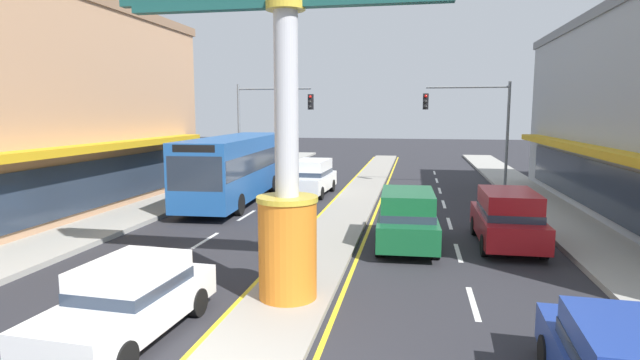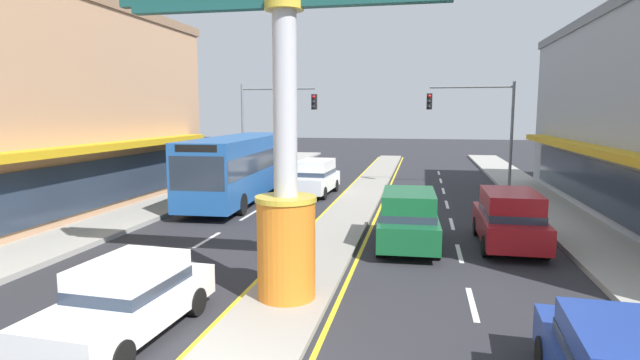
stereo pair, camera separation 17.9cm
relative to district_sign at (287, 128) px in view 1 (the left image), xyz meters
name	(u,v)px [view 1 (the left image)]	position (x,y,z in m)	size (l,w,h in m)	color
median_strip	(356,200)	(0.00, 13.99, -4.05)	(2.02, 52.00, 0.14)	gray
sidewalk_left	(173,201)	(-8.97, 11.99, -4.03)	(2.72, 60.00, 0.18)	#9E9B93
sidewalk_right	(556,214)	(8.97, 11.99, -4.03)	(2.72, 60.00, 0.18)	#9E9B93
lane_markings	(353,206)	(0.00, 12.63, -4.11)	(8.76, 52.00, 0.01)	silver
district_sign	(287,128)	(0.00, 0.00, 0.00)	(7.85, 1.43, 8.22)	orange
storefront_left	(8,107)	(-14.70, 8.26, 0.58)	(9.80, 19.53, 9.40)	tan
traffic_light_left_side	(266,116)	(-6.25, 19.12, 0.13)	(4.86, 0.46, 6.20)	slate
traffic_light_right_side	(476,116)	(6.25, 19.18, 0.13)	(4.86, 0.46, 6.20)	slate
bus_near_right_lane	(236,164)	(-5.96, 12.96, -2.25)	(3.08, 11.31, 3.26)	#1E5199
suv_far_right_lane	(311,177)	(-2.66, 15.64, -3.13)	(2.12, 4.68, 1.90)	white
sedan_mid_left_lane	(129,299)	(-2.66, -2.35, -3.33)	(2.02, 4.39, 1.53)	white
suv_far_left_oncoming	(507,218)	(5.96, 6.30, -3.13)	(1.97, 4.60, 1.90)	maroon
suv_kerb_right	(407,218)	(2.67, 5.67, -3.13)	(2.09, 4.66, 1.90)	#14562D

